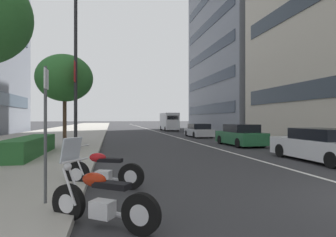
# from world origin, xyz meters

# --- Properties ---
(sidewalk_right_plaza) EXTENTS (160.00, 10.10, 0.15)m
(sidewalk_right_plaza) POSITION_xyz_m (30.00, 11.99, 0.07)
(sidewalk_right_plaza) COLOR #A39E93
(sidewalk_right_plaza) RESTS_ON ground
(lane_centre_stripe) EXTENTS (110.00, 0.16, 0.01)m
(lane_centre_stripe) POSITION_xyz_m (35.00, 0.00, 0.00)
(lane_centre_stripe) COLOR silver
(lane_centre_stripe) RESTS_ON ground
(motorcycle_mid_row) EXTENTS (1.31, 1.81, 1.49)m
(motorcycle_mid_row) POSITION_xyz_m (0.35, 6.49, 0.45)
(motorcycle_mid_row) COLOR black
(motorcycle_mid_row) RESTS_ON ground
(motorcycle_far_end_row) EXTENTS (1.00, 2.06, 1.12)m
(motorcycle_far_end_row) POSITION_xyz_m (3.01, 6.53, 0.43)
(motorcycle_far_end_row) COLOR black
(motorcycle_far_end_row) RESTS_ON ground
(car_mid_block_traffic) EXTENTS (4.66, 1.87, 1.41)m
(car_mid_block_traffic) POSITION_xyz_m (5.66, -2.40, 0.67)
(car_mid_block_traffic) COLOR silver
(car_mid_block_traffic) RESTS_ON ground
(car_approaching_light) EXTENTS (4.20, 1.97, 1.44)m
(car_approaching_light) POSITION_xyz_m (12.73, -2.27, 0.68)
(car_approaching_light) COLOR #236038
(car_approaching_light) RESTS_ON ground
(car_following_behind) EXTENTS (4.51, 1.97, 1.33)m
(car_following_behind) POSITION_xyz_m (21.53, -2.20, 0.63)
(car_following_behind) COLOR #B7B7BC
(car_following_behind) RESTS_ON ground
(delivery_van_ahead) EXTENTS (5.48, 2.05, 2.67)m
(delivery_van_ahead) POSITION_xyz_m (36.03, -2.30, 1.43)
(delivery_van_ahead) COLOR silver
(delivery_van_ahead) RESTS_ON ground
(parking_sign_by_curb) EXTENTS (0.32, 0.06, 2.71)m
(parking_sign_by_curb) POSITION_xyz_m (1.43, 7.59, 1.77)
(parking_sign_by_curb) COLOR #47494C
(parking_sign_by_curb) RESTS_ON sidewalk_right_plaza
(street_lamp_with_banners) EXTENTS (1.26, 2.53, 9.02)m
(street_lamp_with_banners) POSITION_xyz_m (11.19, 7.87, 5.43)
(street_lamp_with_banners) COLOR #232326
(street_lamp_with_banners) RESTS_ON sidewalk_right_plaza
(clipped_hedge_bed) EXTENTS (5.61, 1.10, 0.82)m
(clipped_hedge_bed) POSITION_xyz_m (9.10, 9.95, 0.56)
(clipped_hedge_bed) COLOR #28602D
(clipped_hedge_bed) RESTS_ON sidewalk_right_plaza
(street_tree_far_plaza) EXTENTS (3.32, 3.32, 5.54)m
(street_tree_far_plaza) POSITION_xyz_m (13.01, 9.06, 4.26)
(street_tree_far_plaza) COLOR #473323
(street_tree_far_plaza) RESTS_ON sidewalk_right_plaza
(office_tower_near_left) EXTENTS (22.13, 15.92, 42.04)m
(office_tower_near_left) POSITION_xyz_m (37.33, -16.85, 21.02)
(office_tower_near_left) COLOR gray
(office_tower_near_left) RESTS_ON ground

